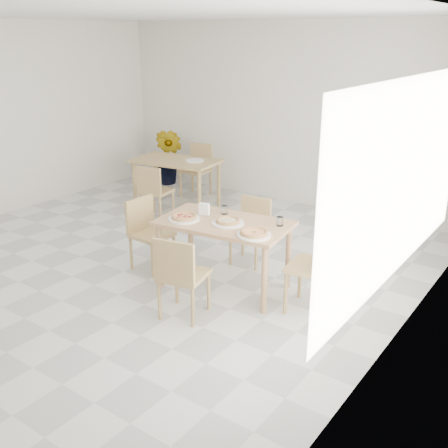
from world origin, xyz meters
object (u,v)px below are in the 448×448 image
Objects in this scene: chair_south at (180,272)px; chair_west at (147,228)px; chair_back_s at (153,189)px; napkin_holder at (204,210)px; pizza_margherita at (254,233)px; plate_margherita at (254,235)px; chair_north at (252,225)px; tumbler_a at (280,221)px; pizza_mushroom at (228,221)px; main_table at (224,230)px; chair_back_n at (198,166)px; second_table at (176,166)px; plate_pepperoni at (184,219)px; plate_empty at (195,161)px; pizza_pepperoni at (184,217)px; plate_mushroom at (228,223)px; tumbler_b at (224,210)px; chair_east at (322,262)px; potted_plant at (169,157)px.

chair_south reaches higher than chair_west.
napkin_holder is at bearing 138.58° from chair_back_s.
chair_back_s is (-1.08, 1.27, -0.01)m from chair_west.
chair_back_s is at bearing 152.65° from pizza_margherita.
chair_south is at bearing -123.85° from plate_margherita.
chair_north is 8.42× the size of tumbler_a.
main_table is at bearing 156.82° from pizza_mushroom.
chair_west is at bearing -68.18° from chair_back_n.
pizza_margherita is 3.43m from second_table.
plate_pepperoni is 0.48m from pizza_mushroom.
tumbler_a is 3.05m from plate_empty.
pizza_mushroom reaches higher than plate_margherita.
plate_margherita is 0.40m from tumbler_a.
pizza_pepperoni is 3.44m from chair_back_n.
plate_mushroom is at bearing -30.94° from main_table.
tumbler_b reaches higher than pizza_margherita.
pizza_margherita is 0.81× the size of pizza_pepperoni.
tumbler_a is at bearing -34.85° from plate_empty.
chair_east is 3.37m from chair_back_s.
plate_pepperoni is at bearing -96.84° from chair_west.
pizza_mushroom is 3.60m from chair_back_n.
chair_back_s is at bearing -55.13° from potted_plant.
plate_margherita is at bearing -172.87° from pizza_margherita.
chair_back_n is at bearing 141.31° from tumbler_a.
chair_south is at bearing -59.18° from chair_back_n.
chair_back_n is at bearing -14.05° from potted_plant.
chair_north is 2.30× the size of pizza_pepperoni.
plate_pepperoni is at bearing -160.67° from main_table.
main_table is 5.29× the size of pizza_margherita.
napkin_holder is (-0.28, 0.03, 0.16)m from main_table.
pizza_mushroom is at bearing -103.94° from chair_south.
chair_north is 0.94× the size of chair_west.
pizza_margherita is at bearing 2.27° from plate_pepperoni.
tumbler_b is 2.72m from second_table.
plate_mushroom is 0.42m from pizza_margherita.
main_table is at bearing -87.36° from chair_north.
chair_west reaches higher than pizza_mushroom.
main_table is at bearing -47.98° from second_table.
chair_west is 3.62m from potted_plant.
plate_pepperoni and plate_empty have the same top height.
plate_pepperoni is at bearing -120.81° from tumbler_b.
tumbler_b is 2.22m from chair_back_s.
pizza_margherita is at bearing -41.14° from plate_empty.
pizza_mushroom is (0.21, -0.80, 0.33)m from chair_north.
chair_west is 1.62m from tumbler_a.
main_table is 2.95m from second_table.
chair_south is at bearing -47.33° from potted_plant.
tumbler_a is 4.56m from potted_plant.
chair_east is 0.70m from plate_margherita.
plate_margherita is 0.02m from pizza_margherita.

